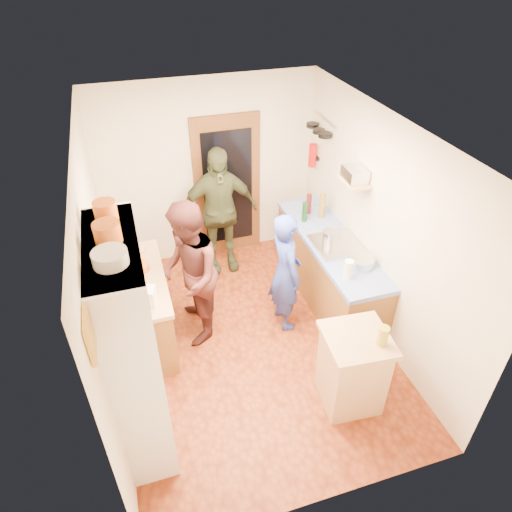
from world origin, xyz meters
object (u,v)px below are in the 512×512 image
person_hob (289,273)px  person_back (220,212)px  island_base (352,371)px  right_counter_base (328,271)px  person_left (191,273)px  hutch_body (134,349)px

person_hob → person_back: size_ratio=0.84×
island_base → person_back: (-0.69, 2.67, 0.49)m
person_back → right_counter_base: bearing=-41.3°
person_hob → person_back: 1.47m
island_base → right_counter_base: bearing=73.5°
island_base → person_left: 2.03m
hutch_body → person_back: 2.72m
hutch_body → person_back: (1.33, 2.37, -0.18)m
hutch_body → person_hob: bearing=28.6°
person_hob → person_left: 1.13m
hutch_body → island_base: bearing=-8.4°
hutch_body → person_left: 1.40m
right_counter_base → hutch_body: bearing=-152.5°
island_base → person_hob: (-0.21, 1.29, 0.34)m
hutch_body → person_hob: 2.10m
person_back → island_base: bearing=-74.3°
person_hob → person_back: (-0.49, 1.38, 0.14)m
hutch_body → island_base: hutch_body is taller
right_counter_base → person_back: size_ratio=1.20×
island_base → person_left: (-1.31, 1.48, 0.46)m
person_back → hutch_body: bearing=-118.3°
hutch_body → person_hob: hutch_body is taller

